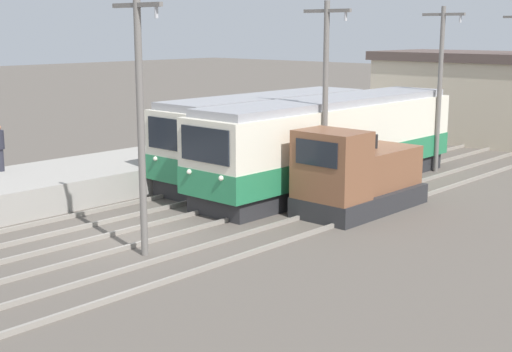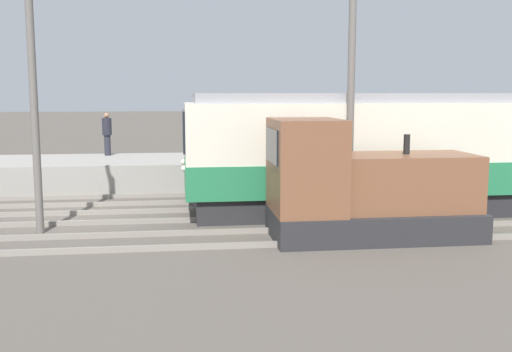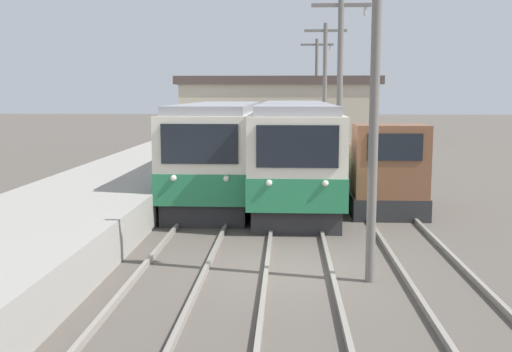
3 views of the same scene
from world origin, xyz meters
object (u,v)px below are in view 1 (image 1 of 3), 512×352
Objects in this scene: shunting_locomotive at (357,177)px; catenary_mast_near at (141,116)px; catenary_mast_mid at (325,96)px; catenary_mast_far at (440,83)px; commuter_train_left at (267,141)px; commuter_train_center at (332,146)px.

catenary_mast_near reaches higher than shunting_locomotive.
catenary_mast_mid is 8.28m from catenary_mast_far.
commuter_train_left is 11.10m from catenary_mast_near.
commuter_train_center reaches higher than shunting_locomotive.
catenary_mast_mid is at bearing -58.41° from commuter_train_center.
catenary_mast_near is (-1.49, -8.19, 2.74)m from shunting_locomotive.
commuter_train_center is at bearing -104.51° from catenary_mast_far.
shunting_locomotive is 0.72× the size of catenary_mast_mid.
catenary_mast_mid is at bearing -90.00° from catenary_mast_far.
catenary_mast_far is at bearing 100.12° from shunting_locomotive.
catenary_mast_mid is (1.51, -2.45, 2.27)m from commuter_train_center.
catenary_mast_near is at bearing -82.00° from commuter_train_center.
commuter_train_center is at bearing 15.05° from commuter_train_left.
catenary_mast_near is (4.31, -9.98, 2.27)m from commuter_train_left.
shunting_locomotive is at bearing 79.67° from catenary_mast_near.
catenary_mast_near is at bearing -90.00° from catenary_mast_far.
commuter_train_left is 0.77× the size of commuter_train_center.
commuter_train_center is 11.07m from catenary_mast_near.
commuter_train_center reaches higher than commuter_train_left.
shunting_locomotive is at bearing -40.22° from commuter_train_center.
catenary_mast_far reaches higher than commuter_train_center.
shunting_locomotive is at bearing -17.10° from commuter_train_left.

